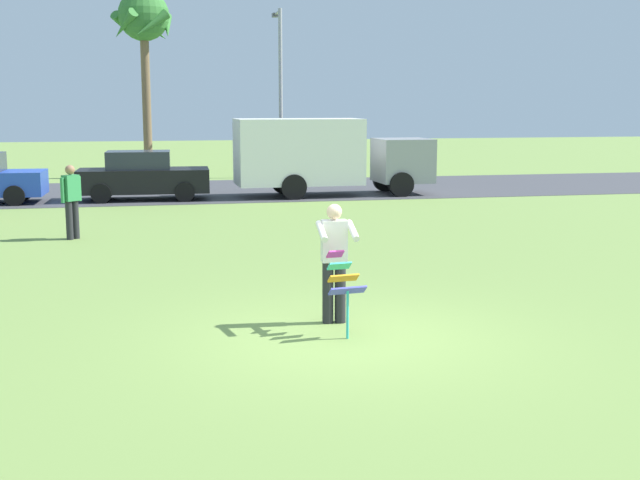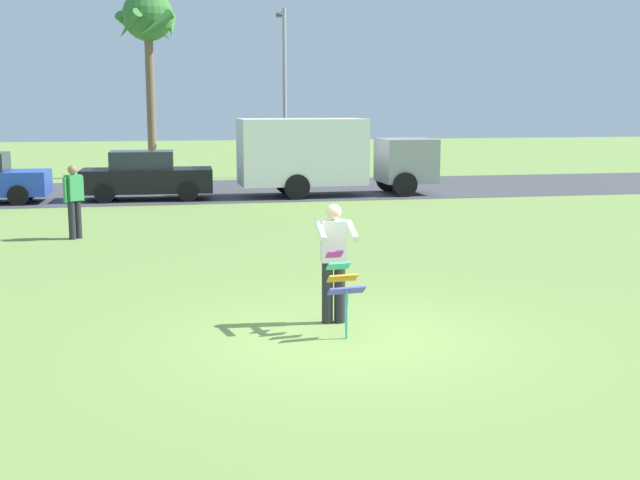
{
  "view_description": "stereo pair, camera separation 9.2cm",
  "coord_description": "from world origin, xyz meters",
  "px_view_note": "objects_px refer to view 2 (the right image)",
  "views": [
    {
      "loc": [
        -2.54,
        -10.46,
        3.14
      ],
      "look_at": [
        -0.01,
        1.78,
        1.05
      ],
      "focal_mm": 46.06,
      "sensor_mm": 36.0,
      "label": 1
    },
    {
      "loc": [
        -2.45,
        -10.48,
        3.14
      ],
      "look_at": [
        -0.01,
        1.78,
        1.05
      ],
      "focal_mm": 46.06,
      "sensor_mm": 36.0,
      "label": 2
    }
  ],
  "objects_px": {
    "person_walker_far": "(74,199)",
    "palm_tree_right_near": "(148,23)",
    "parked_truck_grey_van": "(326,155)",
    "kite_held": "(342,281)",
    "parked_car_black": "(146,176)",
    "person_kite_flyer": "(334,258)",
    "streetlight_pole": "(284,82)"
  },
  "relations": [
    {
      "from": "person_kite_flyer",
      "to": "streetlight_pole",
      "type": "distance_m",
      "value": 23.88
    },
    {
      "from": "streetlight_pole",
      "to": "person_walker_far",
      "type": "xyz_separation_m",
      "value": [
        -7.28,
        -15.04,
        -3.06
      ]
    },
    {
      "from": "person_kite_flyer",
      "to": "person_walker_far",
      "type": "xyz_separation_m",
      "value": [
        -4.35,
        8.46,
        -0.02
      ]
    },
    {
      "from": "person_walker_far",
      "to": "palm_tree_right_near",
      "type": "bearing_deg",
      "value": 83.77
    },
    {
      "from": "parked_car_black",
      "to": "streetlight_pole",
      "type": "relative_size",
      "value": 0.61
    },
    {
      "from": "parked_car_black",
      "to": "person_walker_far",
      "type": "distance_m",
      "value": 7.84
    },
    {
      "from": "palm_tree_right_near",
      "to": "parked_truck_grey_van",
      "type": "bearing_deg",
      "value": -55.18
    },
    {
      "from": "palm_tree_right_near",
      "to": "kite_held",
      "type": "bearing_deg",
      "value": -84.14
    },
    {
      "from": "person_kite_flyer",
      "to": "parked_car_black",
      "type": "relative_size",
      "value": 0.41
    },
    {
      "from": "person_kite_flyer",
      "to": "parked_truck_grey_van",
      "type": "distance_m",
      "value": 16.47
    },
    {
      "from": "kite_held",
      "to": "parked_truck_grey_van",
      "type": "bearing_deg",
      "value": 79.11
    },
    {
      "from": "parked_car_black",
      "to": "person_kite_flyer",
      "type": "bearing_deg",
      "value": -80.19
    },
    {
      "from": "person_kite_flyer",
      "to": "parked_car_black",
      "type": "bearing_deg",
      "value": 99.81
    },
    {
      "from": "kite_held",
      "to": "streetlight_pole",
      "type": "bearing_deg",
      "value": 83.04
    },
    {
      "from": "kite_held",
      "to": "palm_tree_right_near",
      "type": "distance_m",
      "value": 25.91
    },
    {
      "from": "person_kite_flyer",
      "to": "palm_tree_right_near",
      "type": "bearing_deg",
      "value": 96.06
    },
    {
      "from": "kite_held",
      "to": "person_walker_far",
      "type": "bearing_deg",
      "value": 115.43
    },
    {
      "from": "kite_held",
      "to": "streetlight_pole",
      "type": "distance_m",
      "value": 24.54
    },
    {
      "from": "parked_car_black",
      "to": "streetlight_pole",
      "type": "bearing_deg",
      "value": 52.12
    },
    {
      "from": "parked_truck_grey_van",
      "to": "streetlight_pole",
      "type": "height_order",
      "value": "streetlight_pole"
    },
    {
      "from": "parked_truck_grey_van",
      "to": "streetlight_pole",
      "type": "xyz_separation_m",
      "value": [
        -0.28,
        7.35,
        2.59
      ]
    },
    {
      "from": "person_kite_flyer",
      "to": "kite_held",
      "type": "xyz_separation_m",
      "value": [
        -0.02,
        -0.65,
        -0.19
      ]
    },
    {
      "from": "parked_car_black",
      "to": "kite_held",
      "type": "bearing_deg",
      "value": -80.63
    },
    {
      "from": "parked_truck_grey_van",
      "to": "streetlight_pole",
      "type": "distance_m",
      "value": 7.8
    },
    {
      "from": "kite_held",
      "to": "parked_truck_grey_van",
      "type": "distance_m",
      "value": 17.12
    },
    {
      "from": "palm_tree_right_near",
      "to": "streetlight_pole",
      "type": "height_order",
      "value": "palm_tree_right_near"
    },
    {
      "from": "person_kite_flyer",
      "to": "person_walker_far",
      "type": "relative_size",
      "value": 1.0
    },
    {
      "from": "person_kite_flyer",
      "to": "parked_car_black",
      "type": "distance_m",
      "value": 16.39
    },
    {
      "from": "parked_truck_grey_van",
      "to": "palm_tree_right_near",
      "type": "bearing_deg",
      "value": 124.82
    },
    {
      "from": "parked_car_black",
      "to": "palm_tree_right_near",
      "type": "bearing_deg",
      "value": 88.71
    },
    {
      "from": "parked_truck_grey_van",
      "to": "parked_car_black",
      "type": "bearing_deg",
      "value": 179.99
    },
    {
      "from": "person_kite_flyer",
      "to": "streetlight_pole",
      "type": "bearing_deg",
      "value": 82.9
    }
  ]
}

